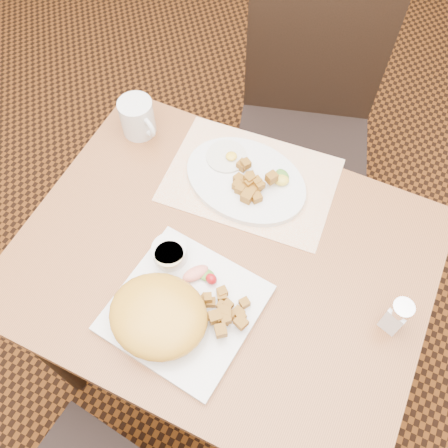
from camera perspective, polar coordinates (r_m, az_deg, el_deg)
ground at (r=1.81m, az=-0.14°, el=-14.49°), size 8.00×8.00×0.00m
table at (r=1.21m, az=-0.21°, el=-6.23°), size 0.90×0.70×0.75m
chair_far at (r=1.64m, az=9.31°, el=11.72°), size 0.52×0.53×0.97m
placemat at (r=1.21m, az=3.08°, el=5.06°), size 0.42×0.31×0.00m
plate_square at (r=1.05m, az=-4.47°, el=-9.56°), size 0.31×0.31×0.02m
plate_oval at (r=1.20m, az=2.49°, el=5.04°), size 0.33×0.27×0.02m
hollandaise_mound at (r=1.01m, az=-7.58°, el=-10.32°), size 0.20×0.18×0.07m
ramekin at (r=1.08m, az=-6.23°, el=-3.26°), size 0.08×0.08×0.04m
garnish_sq at (r=1.06m, az=-2.59°, el=-5.84°), size 0.08×0.07×0.03m
fried_egg at (r=1.23m, az=0.37°, el=7.74°), size 0.10×0.10×0.02m
garnish_ov at (r=1.19m, az=6.64°, el=5.22°), size 0.05×0.06×0.02m
salt_shaker at (r=1.06m, az=19.14°, el=-9.86°), size 0.05×0.05×0.10m
coffee_mug at (r=1.29m, az=-9.83°, el=11.89°), size 0.11×0.09×0.10m
home_fries_sq at (r=1.02m, az=-0.14°, el=-10.06°), size 0.12×0.11×0.04m
home_fries_ov at (r=1.17m, az=2.89°, el=4.73°), size 0.11×0.10×0.04m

